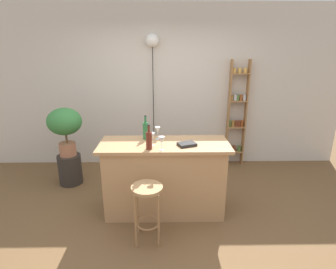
{
  "coord_description": "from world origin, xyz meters",
  "views": [
    {
      "loc": [
        -0.01,
        -2.86,
        2.08
      ],
      "look_at": [
        0.05,
        0.55,
        0.98
      ],
      "focal_mm": 28.91,
      "sensor_mm": 36.0,
      "label": 1
    }
  ],
  "objects_px": {
    "wine_glass_right": "(162,140)",
    "pendant_globe_light": "(152,42)",
    "potted_plant": "(65,125)",
    "cookbook": "(187,144)",
    "plant_stool": "(70,169)",
    "bottle_spirits_clear": "(146,130)",
    "spice_shelf": "(237,114)",
    "wine_glass_left": "(158,130)",
    "bar_stool": "(147,200)",
    "wine_glass_center": "(152,137)",
    "bottle_soda_blue": "(149,140)"
  },
  "relations": [
    {
      "from": "plant_stool",
      "to": "wine_glass_left",
      "type": "bearing_deg",
      "value": -23.7
    },
    {
      "from": "plant_stool",
      "to": "wine_glass_right",
      "type": "xyz_separation_m",
      "value": [
        1.47,
        -1.02,
        0.83
      ]
    },
    {
      "from": "potted_plant",
      "to": "cookbook",
      "type": "xyz_separation_m",
      "value": [
        1.77,
        -0.87,
        -0.01
      ]
    },
    {
      "from": "spice_shelf",
      "to": "pendant_globe_light",
      "type": "height_order",
      "value": "pendant_globe_light"
    },
    {
      "from": "wine_glass_right",
      "to": "bar_stool",
      "type": "bearing_deg",
      "value": -114.29
    },
    {
      "from": "bar_stool",
      "to": "spice_shelf",
      "type": "height_order",
      "value": "spice_shelf"
    },
    {
      "from": "bar_stool",
      "to": "wine_glass_right",
      "type": "bearing_deg",
      "value": 65.71
    },
    {
      "from": "bottle_spirits_clear",
      "to": "wine_glass_right",
      "type": "relative_size",
      "value": 1.93
    },
    {
      "from": "bar_stool",
      "to": "wine_glass_center",
      "type": "xyz_separation_m",
      "value": [
        0.04,
        0.5,
        0.57
      ]
    },
    {
      "from": "plant_stool",
      "to": "bottle_spirits_clear",
      "type": "distance_m",
      "value": 1.63
    },
    {
      "from": "pendant_globe_light",
      "to": "wine_glass_left",
      "type": "bearing_deg",
      "value": -85.78
    },
    {
      "from": "wine_glass_right",
      "to": "pendant_globe_light",
      "type": "xyz_separation_m",
      "value": [
        -0.16,
        1.78,
        1.1
      ]
    },
    {
      "from": "spice_shelf",
      "to": "cookbook",
      "type": "height_order",
      "value": "spice_shelf"
    },
    {
      "from": "wine_glass_right",
      "to": "cookbook",
      "type": "xyz_separation_m",
      "value": [
        0.3,
        0.14,
        -0.1
      ]
    },
    {
      "from": "wine_glass_center",
      "to": "plant_stool",
      "type": "bearing_deg",
      "value": 147.15
    },
    {
      "from": "bar_stool",
      "to": "wine_glass_left",
      "type": "relative_size",
      "value": 4.08
    },
    {
      "from": "spice_shelf",
      "to": "wine_glass_right",
      "type": "distance_m",
      "value": 2.2
    },
    {
      "from": "bar_stool",
      "to": "wine_glass_left",
      "type": "distance_m",
      "value": 0.95
    },
    {
      "from": "bar_stool",
      "to": "wine_glass_right",
      "type": "relative_size",
      "value": 4.08
    },
    {
      "from": "spice_shelf",
      "to": "potted_plant",
      "type": "xyz_separation_m",
      "value": [
        -2.8,
        -0.73,
        0.02
      ]
    },
    {
      "from": "spice_shelf",
      "to": "pendant_globe_light",
      "type": "relative_size",
      "value": 0.82
    },
    {
      "from": "potted_plant",
      "to": "cookbook",
      "type": "relative_size",
      "value": 3.59
    },
    {
      "from": "potted_plant",
      "to": "bottle_soda_blue",
      "type": "bearing_deg",
      "value": -36.69
    },
    {
      "from": "wine_glass_center",
      "to": "wine_glass_right",
      "type": "height_order",
      "value": "same"
    },
    {
      "from": "bottle_spirits_clear",
      "to": "wine_glass_left",
      "type": "height_order",
      "value": "bottle_spirits_clear"
    },
    {
      "from": "bottle_soda_blue",
      "to": "plant_stool",
      "type": "bearing_deg",
      "value": 143.31
    },
    {
      "from": "spice_shelf",
      "to": "bottle_spirits_clear",
      "type": "relative_size",
      "value": 5.99
    },
    {
      "from": "bottle_soda_blue",
      "to": "pendant_globe_light",
      "type": "bearing_deg",
      "value": 90.28
    },
    {
      "from": "wine_glass_right",
      "to": "pendant_globe_light",
      "type": "distance_m",
      "value": 2.09
    },
    {
      "from": "bar_stool",
      "to": "spice_shelf",
      "type": "xyz_separation_m",
      "value": [
        1.49,
        2.1,
        0.45
      ]
    },
    {
      "from": "bottle_spirits_clear",
      "to": "wine_glass_right",
      "type": "height_order",
      "value": "bottle_spirits_clear"
    },
    {
      "from": "bottle_spirits_clear",
      "to": "wine_glass_right",
      "type": "bearing_deg",
      "value": -62.26
    },
    {
      "from": "bottle_soda_blue",
      "to": "bottle_spirits_clear",
      "type": "relative_size",
      "value": 0.94
    },
    {
      "from": "cookbook",
      "to": "bottle_spirits_clear",
      "type": "bearing_deg",
      "value": 132.75
    },
    {
      "from": "bar_stool",
      "to": "potted_plant",
      "type": "height_order",
      "value": "potted_plant"
    },
    {
      "from": "wine_glass_right",
      "to": "cookbook",
      "type": "height_order",
      "value": "wine_glass_right"
    },
    {
      "from": "bottle_spirits_clear",
      "to": "wine_glass_left",
      "type": "relative_size",
      "value": 1.93
    },
    {
      "from": "bottle_soda_blue",
      "to": "wine_glass_center",
      "type": "xyz_separation_m",
      "value": [
        0.03,
        0.11,
        0.01
      ]
    },
    {
      "from": "wine_glass_left",
      "to": "wine_glass_right",
      "type": "relative_size",
      "value": 1.0
    },
    {
      "from": "plant_stool",
      "to": "bottle_spirits_clear",
      "type": "relative_size",
      "value": 1.51
    },
    {
      "from": "bottle_spirits_clear",
      "to": "wine_glass_center",
      "type": "distance_m",
      "value": 0.27
    },
    {
      "from": "plant_stool",
      "to": "wine_glass_right",
      "type": "height_order",
      "value": "wine_glass_right"
    },
    {
      "from": "wine_glass_right",
      "to": "cookbook",
      "type": "distance_m",
      "value": 0.35
    },
    {
      "from": "cookbook",
      "to": "spice_shelf",
      "type": "bearing_deg",
      "value": 36.44
    },
    {
      "from": "plant_stool",
      "to": "wine_glass_center",
      "type": "bearing_deg",
      "value": -32.85
    },
    {
      "from": "spice_shelf",
      "to": "pendant_globe_light",
      "type": "bearing_deg",
      "value": 178.93
    },
    {
      "from": "cookbook",
      "to": "plant_stool",
      "type": "bearing_deg",
      "value": 132.76
    },
    {
      "from": "bottle_spirits_clear",
      "to": "wine_glass_center",
      "type": "height_order",
      "value": "bottle_spirits_clear"
    },
    {
      "from": "potted_plant",
      "to": "pendant_globe_light",
      "type": "bearing_deg",
      "value": 30.06
    },
    {
      "from": "wine_glass_right",
      "to": "pendant_globe_light",
      "type": "relative_size",
      "value": 0.07
    }
  ]
}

